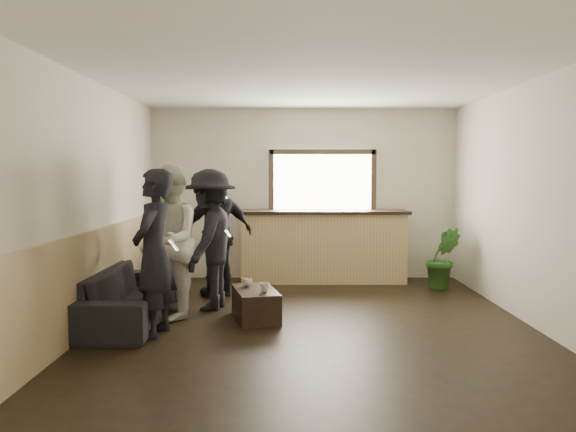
{
  "coord_description": "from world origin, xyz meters",
  "views": [
    {
      "loc": [
        -0.28,
        -6.28,
        1.72
      ],
      "look_at": [
        -0.27,
        0.4,
        1.23
      ],
      "focal_mm": 35.0,
      "sensor_mm": 36.0,
      "label": 1
    }
  ],
  "objects_px": {
    "sofa": "(128,295)",
    "person_a": "(154,253)",
    "bar_counter": "(323,242)",
    "person_c": "(211,239)",
    "cup_a": "(247,282)",
    "person_b": "(168,242)",
    "cup_b": "(265,287)",
    "person_d": "(218,234)",
    "potted_plant": "(443,258)",
    "coffee_table": "(256,305)"
  },
  "relations": [
    {
      "from": "sofa",
      "to": "person_a",
      "type": "bearing_deg",
      "value": -143.48
    },
    {
      "from": "person_a",
      "to": "sofa",
      "type": "bearing_deg",
      "value": -134.37
    },
    {
      "from": "bar_counter",
      "to": "person_c",
      "type": "distance_m",
      "value": 2.44
    },
    {
      "from": "cup_a",
      "to": "person_b",
      "type": "relative_size",
      "value": 0.06
    },
    {
      "from": "bar_counter",
      "to": "cup_a",
      "type": "xyz_separation_m",
      "value": [
        -1.07,
        -2.21,
        -0.23
      ]
    },
    {
      "from": "sofa",
      "to": "cup_b",
      "type": "distance_m",
      "value": 1.61
    },
    {
      "from": "cup_a",
      "to": "cup_b",
      "type": "xyz_separation_m",
      "value": [
        0.22,
        -0.32,
        0.0
      ]
    },
    {
      "from": "person_c",
      "to": "cup_b",
      "type": "bearing_deg",
      "value": 59.04
    },
    {
      "from": "sofa",
      "to": "person_b",
      "type": "xyz_separation_m",
      "value": [
        0.45,
        0.15,
        0.61
      ]
    },
    {
      "from": "person_b",
      "to": "person_c",
      "type": "distance_m",
      "value": 0.64
    },
    {
      "from": "person_b",
      "to": "person_d",
      "type": "distance_m",
      "value": 1.29
    },
    {
      "from": "potted_plant",
      "to": "person_a",
      "type": "relative_size",
      "value": 0.52
    },
    {
      "from": "person_c",
      "to": "person_d",
      "type": "height_order",
      "value": "person_c"
    },
    {
      "from": "sofa",
      "to": "cup_b",
      "type": "bearing_deg",
      "value": -93.41
    },
    {
      "from": "coffee_table",
      "to": "person_d",
      "type": "bearing_deg",
      "value": 114.98
    },
    {
      "from": "bar_counter",
      "to": "person_c",
      "type": "xyz_separation_m",
      "value": [
        -1.56,
        -1.86,
        0.26
      ]
    },
    {
      "from": "sofa",
      "to": "person_d",
      "type": "bearing_deg",
      "value": -34.88
    },
    {
      "from": "person_b",
      "to": "cup_b",
      "type": "bearing_deg",
      "value": 69.89
    },
    {
      "from": "bar_counter",
      "to": "cup_a",
      "type": "bearing_deg",
      "value": -115.71
    },
    {
      "from": "person_a",
      "to": "coffee_table",
      "type": "bearing_deg",
      "value": 129.06
    },
    {
      "from": "potted_plant",
      "to": "person_b",
      "type": "bearing_deg",
      "value": -155.29
    },
    {
      "from": "person_b",
      "to": "person_c",
      "type": "height_order",
      "value": "person_b"
    },
    {
      "from": "bar_counter",
      "to": "cup_a",
      "type": "relative_size",
      "value": 23.23
    },
    {
      "from": "cup_b",
      "to": "person_a",
      "type": "distance_m",
      "value": 1.36
    },
    {
      "from": "person_a",
      "to": "person_c",
      "type": "height_order",
      "value": "person_c"
    },
    {
      "from": "sofa",
      "to": "cup_a",
      "type": "bearing_deg",
      "value": -80.74
    },
    {
      "from": "person_a",
      "to": "person_d",
      "type": "relative_size",
      "value": 1.0
    },
    {
      "from": "cup_b",
      "to": "potted_plant",
      "type": "distance_m",
      "value": 3.26
    },
    {
      "from": "person_a",
      "to": "person_c",
      "type": "relative_size",
      "value": 0.99
    },
    {
      "from": "potted_plant",
      "to": "person_c",
      "type": "height_order",
      "value": "person_c"
    },
    {
      "from": "coffee_table",
      "to": "person_c",
      "type": "height_order",
      "value": "person_c"
    },
    {
      "from": "person_b",
      "to": "person_c",
      "type": "bearing_deg",
      "value": 126.48
    },
    {
      "from": "sofa",
      "to": "potted_plant",
      "type": "xyz_separation_m",
      "value": [
        4.22,
        1.88,
        0.16
      ]
    },
    {
      "from": "cup_b",
      "to": "bar_counter",
      "type": "bearing_deg",
      "value": 71.56
    },
    {
      "from": "sofa",
      "to": "person_c",
      "type": "height_order",
      "value": "person_c"
    },
    {
      "from": "potted_plant",
      "to": "person_c",
      "type": "xyz_separation_m",
      "value": [
        -3.33,
        -1.27,
        0.43
      ]
    },
    {
      "from": "cup_a",
      "to": "person_b",
      "type": "xyz_separation_m",
      "value": [
        -0.93,
        -0.11,
        0.51
      ]
    },
    {
      "from": "bar_counter",
      "to": "cup_b",
      "type": "xyz_separation_m",
      "value": [
        -0.84,
        -2.53,
        -0.23
      ]
    },
    {
      "from": "person_a",
      "to": "person_d",
      "type": "height_order",
      "value": "person_a"
    },
    {
      "from": "bar_counter",
      "to": "coffee_table",
      "type": "relative_size",
      "value": 3.3
    },
    {
      "from": "cup_a",
      "to": "person_c",
      "type": "height_order",
      "value": "person_c"
    },
    {
      "from": "cup_b",
      "to": "potted_plant",
      "type": "relative_size",
      "value": 0.12
    },
    {
      "from": "coffee_table",
      "to": "cup_b",
      "type": "height_order",
      "value": "cup_b"
    },
    {
      "from": "sofa",
      "to": "person_d",
      "type": "xyz_separation_m",
      "value": [
        0.89,
        1.36,
        0.58
      ]
    },
    {
      "from": "cup_b",
      "to": "person_d",
      "type": "height_order",
      "value": "person_d"
    },
    {
      "from": "bar_counter",
      "to": "cup_b",
      "type": "bearing_deg",
      "value": -108.44
    },
    {
      "from": "person_c",
      "to": "coffee_table",
      "type": "bearing_deg",
      "value": 59.76
    },
    {
      "from": "sofa",
      "to": "potted_plant",
      "type": "relative_size",
      "value": 2.27
    },
    {
      "from": "sofa",
      "to": "potted_plant",
      "type": "distance_m",
      "value": 4.63
    },
    {
      "from": "bar_counter",
      "to": "coffee_table",
      "type": "distance_m",
      "value": 2.64
    }
  ]
}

